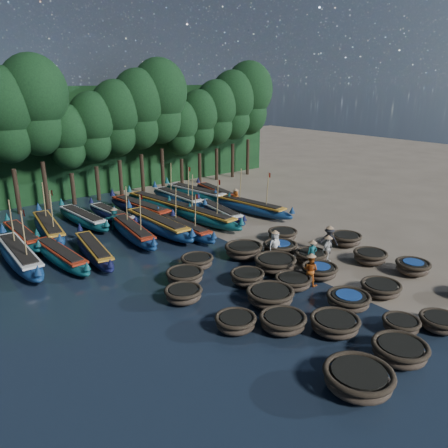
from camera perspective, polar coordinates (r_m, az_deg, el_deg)
ground at (r=27.02m, az=6.08°, el=-4.67°), size 120.00×120.00×0.00m
foliage_wall at (r=44.93m, az=-15.78°, el=10.57°), size 40.00×3.00×10.00m
coracle_0 at (r=16.97m, az=17.14°, el=-18.77°), size 2.69×2.69×0.84m
coracle_1 at (r=18.99m, az=21.98°, el=-15.12°), size 2.20×2.20×0.78m
coracle_2 at (r=20.94m, az=22.13°, el=-12.08°), size 1.97×1.97×0.65m
coracle_3 at (r=21.78m, az=26.36°, el=-11.42°), size 2.15×2.15×0.67m
coracle_5 at (r=19.76m, az=7.69°, el=-12.53°), size 2.14×2.14×0.73m
coracle_6 at (r=20.01m, az=14.27°, el=-12.55°), size 2.48×2.48×0.73m
coracle_7 at (r=22.12m, az=15.93°, el=-9.54°), size 2.57×2.57×0.73m
coracle_8 at (r=23.88m, az=19.80°, el=-7.91°), size 2.05×2.05×0.68m
coracle_9 at (r=26.97m, az=23.43°, el=-5.17°), size 2.27×2.27×0.77m
coracle_10 at (r=19.60m, az=1.53°, el=-12.70°), size 2.19×2.19×0.70m
coracle_11 at (r=21.69m, az=6.04°, el=-9.33°), size 2.82×2.82×0.82m
coracle_12 at (r=23.48m, az=9.02°, el=-7.45°), size 2.32×2.32×0.67m
coracle_13 at (r=24.92m, az=12.35°, el=-6.00°), size 2.04×2.04×0.73m
coracle_14 at (r=27.64m, az=18.55°, el=-4.05°), size 2.28×2.28×0.76m
coracle_15 at (r=21.95m, az=-5.32°, el=-9.10°), size 2.25×2.25×0.73m
coracle_16 at (r=23.62m, az=3.06°, el=-6.96°), size 1.94×1.94×0.74m
coracle_17 at (r=25.33m, az=6.68°, el=-5.13°), size 2.85×2.85×0.84m
coracle_18 at (r=26.77m, az=11.30°, el=-4.17°), size 2.00×2.00×0.74m
coracle_19 at (r=30.10m, az=15.63°, el=-1.90°), size 2.19×2.19×0.80m
coracle_20 at (r=23.79m, az=-5.14°, el=-6.79°), size 2.48×2.48×0.76m
coracle_21 at (r=25.57m, az=-3.53°, el=-4.92°), size 1.94×1.94×0.75m
coracle_22 at (r=27.06m, az=2.58°, el=-3.45°), size 2.82×2.82×0.84m
coracle_23 at (r=27.68m, az=7.33°, el=-3.12°), size 2.51×2.51×0.80m
coracle_24 at (r=30.20m, az=7.67°, el=-1.36°), size 2.34×2.34×0.74m
long_boat_0 at (r=28.64m, az=-25.17°, el=-3.75°), size 1.84×8.83×3.75m
long_boat_1 at (r=27.96m, az=-20.60°, el=-3.87°), size 1.75×7.56×1.33m
long_boat_2 at (r=28.14m, az=-16.62°, el=-3.32°), size 2.36×7.34×1.31m
long_boat_3 at (r=30.86m, az=-11.87°, el=-0.92°), size 2.53×8.14×3.49m
long_boat_4 at (r=31.81m, az=-8.67°, el=-0.04°), size 1.60×9.11×1.60m
long_boat_5 at (r=31.16m, az=-5.30°, el=-0.49°), size 1.46×7.56×3.21m
long_boat_6 at (r=33.44m, az=-2.84°, el=1.01°), size 2.34×8.53×3.64m
long_boat_7 at (r=34.77m, az=-0.61°, el=1.58°), size 2.35×7.46×1.33m
long_boat_8 at (r=35.94m, az=3.53°, el=2.22°), size 2.66×8.42×3.61m
long_boat_9 at (r=32.52m, az=-24.86°, el=-1.38°), size 1.36×7.35×1.29m
long_boat_10 at (r=33.18m, az=-21.91°, el=-0.48°), size 2.67×8.44×3.62m
long_boat_11 at (r=34.84m, az=-17.97°, el=0.74°), size 1.89×7.88×1.39m
long_boat_12 at (r=35.22m, az=-14.40°, el=1.19°), size 1.70×7.33×1.29m
long_boat_13 at (r=36.02m, az=-10.86°, el=2.00°), size 2.38×8.91×1.57m
long_boat_14 at (r=37.50m, az=-8.67°, el=2.72°), size 2.57×8.50×1.51m
long_boat_15 at (r=38.86m, az=-6.02°, el=3.36°), size 1.46×8.34×3.54m
long_boat_16 at (r=40.33m, az=-3.67°, el=4.02°), size 2.63×8.74×1.55m
long_boat_17 at (r=40.83m, az=-1.01°, el=4.12°), size 2.36×7.56×1.34m
fisherman_0 at (r=26.81m, az=6.64°, el=-2.70°), size 0.92×0.65×1.99m
fisherman_1 at (r=26.26m, az=11.45°, el=-3.58°), size 0.65×0.64×1.71m
fisherman_2 at (r=23.82m, az=11.23°, el=-5.81°), size 0.85×0.98×1.92m
fisherman_3 at (r=28.36m, az=13.55°, el=-2.00°), size 1.14×1.30×1.94m
fisherman_4 at (r=27.01m, az=13.38°, el=-3.11°), size 0.96×0.52×1.80m
fisherman_5 at (r=32.99m, az=-14.08°, el=0.68°), size 1.53×1.03×1.78m
fisherman_6 at (r=37.26m, az=1.54°, el=3.34°), size 0.83×0.97×1.87m
tree_3 at (r=38.45m, az=-26.69°, el=12.68°), size 4.92×4.92×11.60m
tree_4 at (r=39.01m, az=-23.48°, el=14.15°), size 5.34×5.34×12.58m
tree_5 at (r=39.93m, az=-19.79°, el=10.72°), size 3.68×3.68×8.68m
tree_6 at (r=40.69m, az=-16.81°, el=12.09°), size 4.09×4.09×9.65m
tree_7 at (r=41.57m, az=-13.91°, el=13.38°), size 4.51×4.51×10.63m
tree_8 at (r=42.57m, az=-11.11°, el=14.58°), size 4.92×4.92×11.60m
tree_9 at (r=43.68m, az=-8.42°, el=15.69°), size 5.34×5.34×12.58m
tree_10 at (r=45.10m, az=-5.70°, el=12.42°), size 3.68×3.68×8.68m
tree_11 at (r=46.35m, az=-3.30°, el=13.47°), size 4.09×4.09×9.65m
tree_12 at (r=47.68m, az=-1.01°, el=14.45°), size 4.51×4.51×10.63m
tree_13 at (r=49.10m, az=1.17°, el=15.35°), size 4.92×4.92×11.60m
tree_14 at (r=50.59m, az=3.24°, el=16.17°), size 5.34×5.34×12.58m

